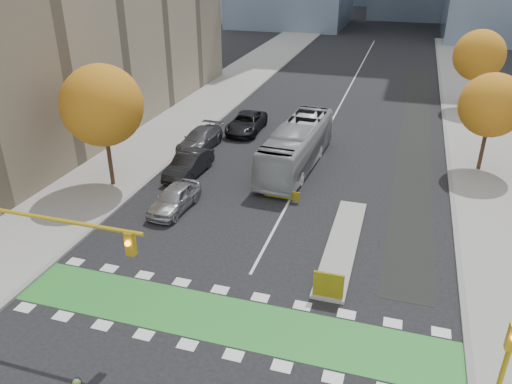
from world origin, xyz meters
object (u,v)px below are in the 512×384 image
Objects in this scene: hazard_board at (328,285)px; tree_east_far at (479,55)px; parked_car_d at (246,123)px; parked_car_c at (200,139)px; tree_west at (102,106)px; bus at (297,146)px; parked_car_a at (174,198)px; tree_east_near at (492,105)px; traffic_signal_west at (25,236)px; traffic_signal_east at (507,358)px; parked_car_b at (189,164)px.

tree_east_far reaches higher than hazard_board.
parked_car_d is at bearing -146.17° from tree_east_far.
parked_car_d is (2.28, 5.00, 0.01)m from parked_car_c.
bus is at bearing 31.46° from tree_west.
parked_car_c is at bearing 107.91° from parked_car_a.
tree_west is 35.73m from tree_east_far.
tree_east_near is 19.41m from parked_car_d.
parked_car_d is (-18.72, 3.11, -4.07)m from tree_east_near.
tree_east_far reaches higher than traffic_signal_west.
tree_east_far is 38.64m from traffic_signal_east.
parked_car_c is (-1.25, 5.00, -0.04)m from parked_car_b.
tree_east_near is 1.56× the size of parked_car_a.
tree_east_far is (24.50, 26.00, -0.38)m from tree_west.
tree_west is 7.12m from parked_car_b.
parked_car_d is (-19.22, -12.89, -4.45)m from tree_east_far.
hazard_board is at bearing -39.56° from parked_car_b.
bus is 10.43m from parked_car_a.
hazard_board is at bearing -25.99° from tree_west.
parked_car_d is (-10.72, 20.91, -0.01)m from hazard_board.
parked_car_a is at bearing -72.61° from parked_car_b.
parked_car_a is (-17.00, 10.62, -1.96)m from traffic_signal_east.
traffic_signal_east is at bearing -35.92° from hazard_board.
tree_east_near reaches higher than bus.
tree_west is 25.90m from traffic_signal_east.
parked_car_b is 0.88× the size of parked_car_d.
parked_car_b is 10.05m from parked_car_d.
tree_east_far is 0.66× the size of bus.
tree_east_near is at bearing 65.80° from hazard_board.
hazard_board is 0.16× the size of traffic_signal_west.
tree_east_near is at bearing 48.48° from traffic_signal_west.
tree_east_near reaches higher than parked_car_d.
traffic_signal_east is 24.10m from parked_car_b.
parked_car_d is at bearing 136.55° from bus.
parked_car_c is (-1.07, 20.63, -3.25)m from traffic_signal_west.
traffic_signal_east is at bearing 0.01° from traffic_signal_west.
parked_car_b is at bearing 139.44° from traffic_signal_east.
parked_car_a is at bearing -119.61° from bus.
tree_east_near reaches higher than hazard_board.
traffic_signal_west is 11.21m from parked_car_a.
parked_car_b is (-19.75, -6.89, -4.04)m from tree_east_near.
tree_east_far is at bearing 88.21° from tree_east_near.
traffic_signal_west reaches higher than traffic_signal_east.
traffic_signal_east is (22.50, -12.51, -2.88)m from tree_west.
parked_car_a is at bearing -18.92° from tree_west.
tree_west is 1.52× the size of parked_car_c.
parked_car_c is at bearing -140.24° from tree_east_far.
parked_car_c is (3.00, 8.11, -4.83)m from tree_west.
tree_east_near is 30.08m from traffic_signal_west.
parked_car_d reaches higher than hazard_board.
bus reaches higher than hazard_board.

